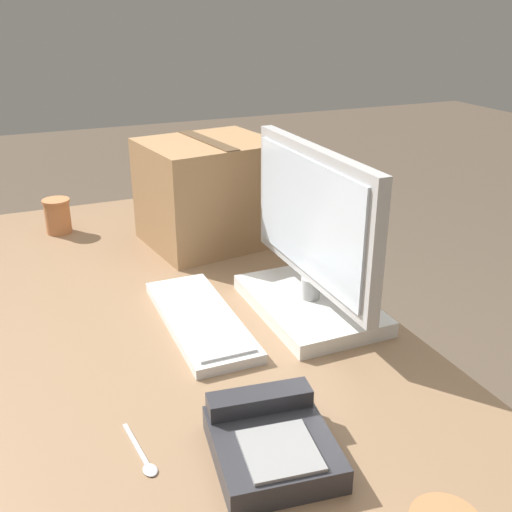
# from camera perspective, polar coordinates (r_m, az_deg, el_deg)

# --- Properties ---
(office_desk) EXTENTS (1.80, 0.90, 0.72)m
(office_desk) POSITION_cam_1_polar(r_m,az_deg,el_deg) (1.58, -7.07, -17.23)
(office_desk) COLOR #8C6B4C
(office_desk) RESTS_ON ground_plane
(monitor) EXTENTS (0.50, 0.23, 0.38)m
(monitor) POSITION_cam_1_polar(r_m,az_deg,el_deg) (1.32, 5.29, 0.54)
(monitor) COLOR white
(monitor) RESTS_ON office_desk
(keyboard) EXTENTS (0.41, 0.15, 0.03)m
(keyboard) POSITION_cam_1_polar(r_m,az_deg,el_deg) (1.33, -5.35, -5.94)
(keyboard) COLOR silver
(keyboard) RESTS_ON office_desk
(desk_phone) EXTENTS (0.22, 0.21, 0.07)m
(desk_phone) POSITION_cam_1_polar(r_m,az_deg,el_deg) (0.97, 1.44, -17.25)
(desk_phone) COLOR #2D2D33
(desk_phone) RESTS_ON office_desk
(paper_cup_left) EXTENTS (0.08, 0.08, 0.11)m
(paper_cup_left) POSITION_cam_1_polar(r_m,az_deg,el_deg) (1.92, -18.37, 3.65)
(paper_cup_left) COLOR #BC7547
(paper_cup_left) RESTS_ON office_desk
(spoon) EXTENTS (0.14, 0.03, 0.00)m
(spoon) POSITION_cam_1_polar(r_m,az_deg,el_deg) (1.00, -10.73, -18.29)
(spoon) COLOR silver
(spoon) RESTS_ON office_desk
(cardboard_box) EXTENTS (0.35, 0.39, 0.30)m
(cardboard_box) POSITION_cam_1_polar(r_m,az_deg,el_deg) (1.74, -4.50, 6.07)
(cardboard_box) COLOR #9E754C
(cardboard_box) RESTS_ON office_desk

